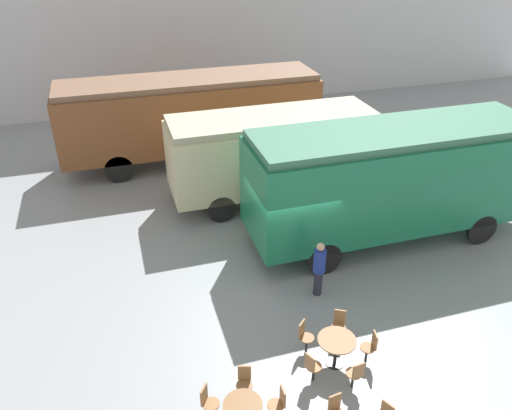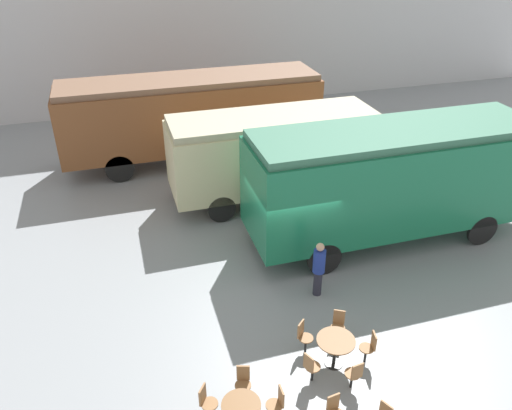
# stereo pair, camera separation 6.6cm
# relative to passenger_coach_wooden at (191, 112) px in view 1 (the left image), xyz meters

# --- Properties ---
(ground_plane) EXTENTS (80.00, 80.00, 0.00)m
(ground_plane) POSITION_rel_passenger_coach_wooden_xyz_m (1.28, -8.29, -2.18)
(ground_plane) COLOR gray
(backdrop_wall) EXTENTS (44.00, 0.15, 9.00)m
(backdrop_wall) POSITION_rel_passenger_coach_wooden_xyz_m (1.28, 7.07, 2.32)
(backdrop_wall) COLOR silver
(backdrop_wall) RESTS_ON ground_plane
(passenger_coach_wooden) EXTENTS (10.74, 2.67, 3.66)m
(passenger_coach_wooden) POSITION_rel_passenger_coach_wooden_xyz_m (0.00, 0.00, 0.00)
(passenger_coach_wooden) COLOR brown
(passenger_coach_wooden) RESTS_ON ground_plane
(passenger_coach_vintage) EXTENTS (7.53, 2.60, 3.25)m
(passenger_coach_vintage) POSITION_rel_passenger_coach_wooden_xyz_m (2.24, -4.15, -0.25)
(passenger_coach_vintage) COLOR beige
(passenger_coach_vintage) RESTS_ON ground_plane
(streamlined_locomotive) EXTENTS (11.16, 2.76, 3.83)m
(streamlined_locomotive) POSITION_rel_passenger_coach_wooden_xyz_m (5.77, -7.83, 0.04)
(streamlined_locomotive) COLOR #196B47
(streamlined_locomotive) RESTS_ON ground_plane
(cafe_table_mid) EXTENTS (0.91, 0.91, 0.76)m
(cafe_table_mid) POSITION_rel_passenger_coach_wooden_xyz_m (1.05, -12.44, -1.56)
(cafe_table_mid) COLOR black
(cafe_table_mid) RESTS_ON ground_plane
(cafe_table_far) EXTENTS (0.81, 0.81, 0.71)m
(cafe_table_far) POSITION_rel_passenger_coach_wooden_xyz_m (-1.51, -13.48, -1.63)
(cafe_table_far) COLOR black
(cafe_table_far) RESTS_ON ground_plane
(cafe_chair_1) EXTENTS (0.36, 0.37, 0.87)m
(cafe_chair_1) POSITION_rel_passenger_coach_wooden_xyz_m (0.33, -14.00, -1.67)
(cafe_chair_1) COLOR black
(cafe_chair_1) RESTS_ON ground_plane
(cafe_chair_5) EXTENTS (0.40, 0.38, 0.87)m
(cafe_chair_5) POSITION_rel_passenger_coach_wooden_xyz_m (0.30, -12.78, -1.67)
(cafe_chair_5) COLOR black
(cafe_chair_5) RESTS_ON ground_plane
(cafe_chair_6) EXTENTS (0.36, 0.37, 0.87)m
(cafe_chair_6) POSITION_rel_passenger_coach_wooden_xyz_m (1.14, -13.26, -1.67)
(cafe_chair_6) COLOR black
(cafe_chair_6) RESTS_ON ground_plane
(cafe_chair_7) EXTENTS (0.38, 0.36, 0.87)m
(cafe_chair_7) POSITION_rel_passenger_coach_wooden_xyz_m (1.86, -12.60, -1.67)
(cafe_chair_7) COLOR black
(cafe_chair_7) RESTS_ON ground_plane
(cafe_chair_8) EXTENTS (0.39, 0.40, 0.87)m
(cafe_chair_8) POSITION_rel_passenger_coach_wooden_xyz_m (1.46, -11.72, -1.67)
(cafe_chair_8) COLOR black
(cafe_chair_8) RESTS_ON ground_plane
(cafe_chair_9) EXTENTS (0.40, 0.40, 0.87)m
(cafe_chair_9) POSITION_rel_passenger_coach_wooden_xyz_m (0.49, -11.82, -1.67)
(cafe_chair_9) COLOR black
(cafe_chair_9) RESTS_ON ground_plane
(cafe_chair_10) EXTENTS (0.36, 0.36, 0.87)m
(cafe_chair_10) POSITION_rel_passenger_coach_wooden_xyz_m (-0.73, -13.48, -1.67)
(cafe_chair_10) COLOR black
(cafe_chair_10) RESTS_ON ground_plane
(cafe_chair_11) EXTENTS (0.37, 0.39, 0.87)m
(cafe_chair_11) POSITION_rel_passenger_coach_wooden_xyz_m (-1.27, -12.74, -1.67)
(cafe_chair_11) COLOR black
(cafe_chair_11) RESTS_ON ground_plane
(cafe_chair_12) EXTENTS (0.40, 0.40, 0.87)m
(cafe_chair_12) POSITION_rel_passenger_coach_wooden_xyz_m (-2.14, -13.02, -1.67)
(cafe_chair_12) COLOR black
(cafe_chair_12) RESTS_ON ground_plane
(visitor_person) EXTENTS (0.34, 0.34, 1.71)m
(visitor_person) POSITION_rel_passenger_coach_wooden_xyz_m (1.65, -9.95, -1.24)
(visitor_person) COLOR #262633
(visitor_person) RESTS_ON ground_plane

